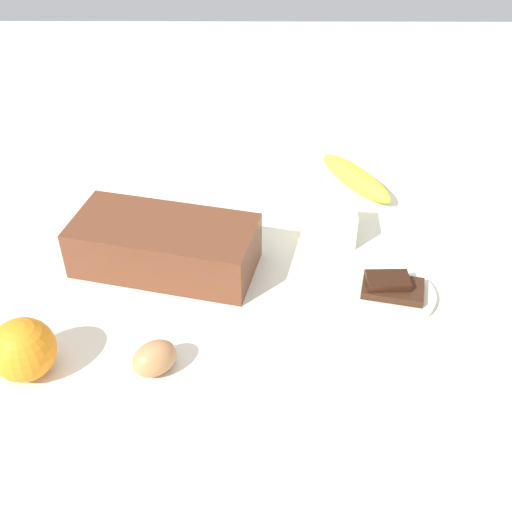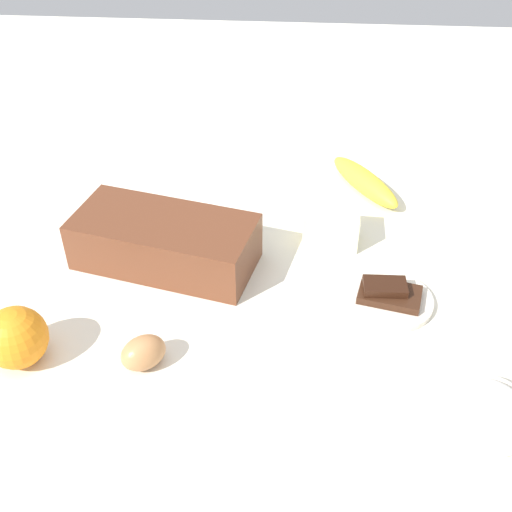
% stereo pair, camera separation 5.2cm
% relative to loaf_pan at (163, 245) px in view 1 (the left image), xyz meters
% --- Properties ---
extents(ground_plane, '(2.40, 2.40, 0.02)m').
position_rel_loaf_pan_xyz_m(ground_plane, '(-0.15, 0.03, -0.05)').
color(ground_plane, silver).
extents(loaf_pan, '(0.30, 0.19, 0.08)m').
position_rel_loaf_pan_xyz_m(loaf_pan, '(0.00, 0.00, 0.00)').
color(loaf_pan, brown).
rests_on(loaf_pan, ground_plane).
extents(flour_bowl, '(0.15, 0.15, 0.07)m').
position_rel_loaf_pan_xyz_m(flour_bowl, '(-0.43, 0.30, -0.01)').
color(flour_bowl, silver).
rests_on(flour_bowl, ground_plane).
extents(banana, '(0.14, 0.18, 0.04)m').
position_rel_loaf_pan_xyz_m(banana, '(-0.33, -0.23, -0.02)').
color(banana, yellow).
rests_on(banana, ground_plane).
extents(orange_fruit, '(0.08, 0.08, 0.08)m').
position_rel_loaf_pan_xyz_m(orange_fruit, '(0.15, 0.22, 0.00)').
color(orange_fruit, orange).
rests_on(orange_fruit, ground_plane).
extents(butter_block, '(0.09, 0.07, 0.06)m').
position_rel_loaf_pan_xyz_m(butter_block, '(-0.26, -0.07, -0.01)').
color(butter_block, '#F4EDB2').
rests_on(butter_block, ground_plane).
extents(egg_near_butter, '(0.08, 0.07, 0.05)m').
position_rel_loaf_pan_xyz_m(egg_near_butter, '(-0.01, 0.22, -0.02)').
color(egg_near_butter, '#B97D4C').
rests_on(egg_near_butter, ground_plane).
extents(chocolate_plate, '(0.13, 0.13, 0.03)m').
position_rel_loaf_pan_xyz_m(chocolate_plate, '(-0.34, 0.07, -0.03)').
color(chocolate_plate, silver).
rests_on(chocolate_plate, ground_plane).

